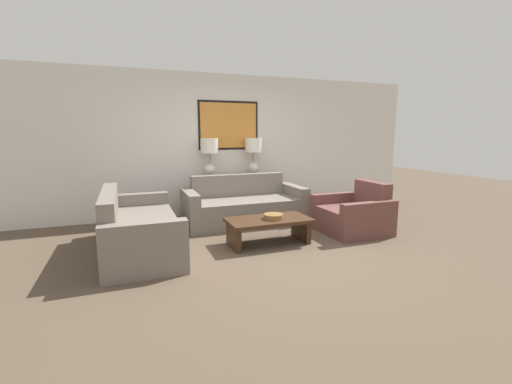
% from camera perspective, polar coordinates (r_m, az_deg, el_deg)
% --- Properties ---
extents(ground_plane, '(20.00, 20.00, 0.00)m').
position_cam_1_polar(ground_plane, '(4.66, 4.29, -9.71)').
color(ground_plane, brown).
extents(back_wall, '(8.08, 0.12, 2.65)m').
position_cam_1_polar(back_wall, '(6.73, -4.66, 7.84)').
color(back_wall, silver).
rests_on(back_wall, ground_plane).
extents(console_table, '(1.32, 0.35, 0.76)m').
position_cam_1_polar(console_table, '(6.59, -3.93, -0.52)').
color(console_table, brown).
rests_on(console_table, ground_plane).
extents(table_lamp_left, '(0.32, 0.32, 0.70)m').
position_cam_1_polar(table_lamp_left, '(6.38, -7.75, 6.58)').
color(table_lamp_left, silver).
rests_on(table_lamp_left, console_table).
extents(table_lamp_right, '(0.32, 0.32, 0.70)m').
position_cam_1_polar(table_lamp_right, '(6.63, -0.43, 6.78)').
color(table_lamp_right, silver).
rests_on(table_lamp_right, console_table).
extents(couch_by_back_wall, '(2.06, 0.92, 0.82)m').
position_cam_1_polar(couch_by_back_wall, '(5.98, -2.03, -2.48)').
color(couch_by_back_wall, slate).
rests_on(couch_by_back_wall, ground_plane).
extents(couch_by_side, '(0.92, 2.06, 0.82)m').
position_cam_1_polar(couch_by_side, '(4.82, -19.11, -6.02)').
color(couch_by_side, slate).
rests_on(couch_by_side, ground_plane).
extents(coffee_table, '(1.17, 0.61, 0.37)m').
position_cam_1_polar(coffee_table, '(4.86, 2.11, -5.52)').
color(coffee_table, '#3D2616').
rests_on(coffee_table, ground_plane).
extents(decorative_bowl, '(0.28, 0.28, 0.07)m').
position_cam_1_polar(decorative_bowl, '(4.83, 2.93, -4.07)').
color(decorative_bowl, olive).
rests_on(decorative_bowl, coffee_table).
extents(armchair_near_back_wall, '(0.95, 0.98, 0.79)m').
position_cam_1_polar(armchair_near_back_wall, '(5.67, 15.95, -3.73)').
color(armchair_near_back_wall, brown).
rests_on(armchair_near_back_wall, ground_plane).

